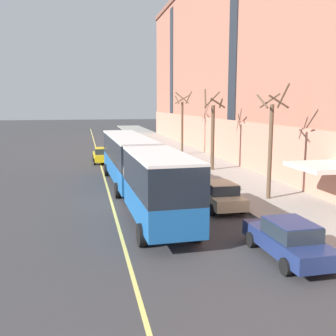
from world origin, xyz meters
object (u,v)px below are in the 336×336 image
at_px(parked_car_navy_4, 142,143).
at_px(street_tree_mid_block, 271,143).
at_px(parked_car_champagne_2, 219,195).
at_px(parked_car_darkgray_3, 166,159).
at_px(taxi_cab, 103,155).
at_px(street_tree_far_uptown, 213,130).
at_px(parked_car_navy_0, 288,239).
at_px(parked_car_white_5, 187,173).
at_px(city_bus, 137,165).
at_px(street_tree_far_downtown, 182,122).

bearing_deg(parked_car_navy_4, street_tree_mid_block, -83.19).
relative_size(parked_car_champagne_2, parked_car_darkgray_3, 0.94).
relative_size(taxi_cab, street_tree_far_uptown, 0.63).
bearing_deg(parked_car_navy_0, parked_car_darkgray_3, 90.37).
distance_m(parked_car_darkgray_3, parked_car_white_5, 7.66).
distance_m(parked_car_champagne_2, street_tree_mid_block, 4.75).
xyz_separation_m(taxi_cab, street_tree_mid_block, (9.36, -18.39, 2.87)).
relative_size(city_bus, taxi_cab, 4.59).
bearing_deg(street_tree_far_downtown, parked_car_white_5, -102.88).
height_order(parked_car_white_5, street_tree_mid_block, street_tree_mid_block).
bearing_deg(parked_car_white_5, street_tree_mid_block, -60.73).
bearing_deg(parked_car_navy_0, parked_car_champagne_2, 90.79).
bearing_deg(city_bus, parked_car_darkgray_3, 69.73).
height_order(parked_car_champagne_2, taxi_cab, same).
bearing_deg(street_tree_mid_block, street_tree_far_uptown, 90.09).
distance_m(parked_car_navy_0, street_tree_far_downtown, 31.38).
bearing_deg(parked_car_champagne_2, parked_car_darkgray_3, 90.15).
xyz_separation_m(city_bus, street_tree_far_downtown, (7.97, 19.79, 1.72)).
bearing_deg(street_tree_far_uptown, street_tree_mid_block, -89.91).
relative_size(parked_car_navy_0, street_tree_mid_block, 0.66).
xyz_separation_m(parked_car_navy_0, parked_car_navy_4, (-0.09, 39.02, 0.00)).
xyz_separation_m(city_bus, street_tree_far_uptown, (7.96, 8.67, 1.53)).
relative_size(parked_car_navy_4, street_tree_far_uptown, 0.67).
relative_size(city_bus, parked_car_darkgray_3, 4.30).
distance_m(parked_car_darkgray_3, taxi_cab, 7.12).
xyz_separation_m(parked_car_navy_0, street_tree_mid_block, (3.52, 8.78, 2.87)).
xyz_separation_m(parked_car_navy_0, street_tree_far_downtown, (3.52, 31.03, 3.08)).
relative_size(parked_car_white_5, taxi_cab, 0.98).
bearing_deg(parked_car_navy_0, parked_car_white_5, 90.35).
height_order(taxi_cab, street_tree_far_downtown, street_tree_far_downtown).
xyz_separation_m(street_tree_mid_block, street_tree_far_downtown, (-0.00, 22.26, 0.21)).
height_order(taxi_cab, street_tree_far_uptown, street_tree_far_uptown).
bearing_deg(parked_car_darkgray_3, street_tree_mid_block, -75.42).
distance_m(parked_car_navy_0, street_tree_far_uptown, 20.42).
height_order(city_bus, street_tree_far_uptown, street_tree_far_uptown).
distance_m(parked_car_champagne_2, street_tree_far_downtown, 23.81).
bearing_deg(parked_car_navy_0, street_tree_far_downtown, 83.53).
bearing_deg(city_bus, parked_car_white_5, 42.49).
height_order(parked_car_navy_4, street_tree_far_uptown, street_tree_far_uptown).
relative_size(street_tree_far_uptown, street_tree_far_downtown, 0.99).
xyz_separation_m(city_bus, taxi_cab, (-1.39, 15.92, -1.36)).
relative_size(parked_car_white_5, street_tree_mid_block, 0.62).
bearing_deg(street_tree_far_uptown, city_bus, -132.53).
xyz_separation_m(parked_car_white_5, street_tree_mid_block, (3.62, -6.45, 2.87)).
height_order(parked_car_champagne_2, parked_car_darkgray_3, same).
relative_size(taxi_cab, street_tree_far_downtown, 0.62).
xyz_separation_m(parked_car_champagne_2, parked_car_darkgray_3, (-0.04, 15.19, 0.00)).
bearing_deg(parked_car_darkgray_3, parked_car_navy_4, 89.79).
distance_m(parked_car_champagne_2, taxi_cab, 20.29).
relative_size(parked_car_darkgray_3, parked_car_white_5, 1.09).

